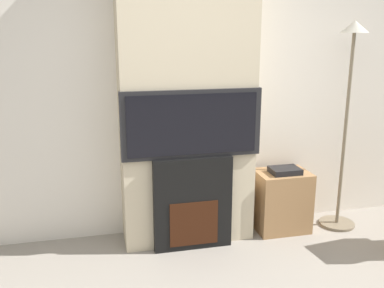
{
  "coord_description": "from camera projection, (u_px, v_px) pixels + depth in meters",
  "views": [
    {
      "loc": [
        -0.75,
        -1.57,
        1.75
      ],
      "look_at": [
        0.0,
        1.62,
        0.89
      ],
      "focal_mm": 40.0,
      "sensor_mm": 36.0,
      "label": 1
    }
  ],
  "objects": [
    {
      "name": "fireplace",
      "position": [
        192.0,
        203.0,
        3.52
      ],
      "size": [
        0.65,
        0.15,
        0.78
      ],
      "color": "black",
      "rests_on": "ground_plane"
    },
    {
      "name": "media_stand",
      "position": [
        281.0,
        200.0,
        3.87
      ],
      "size": [
        0.47,
        0.35,
        0.6
      ],
      "color": "#997047",
      "rests_on": "ground_plane"
    },
    {
      "name": "chimney_breast",
      "position": [
        187.0,
        84.0,
        3.46
      ],
      "size": [
        1.1,
        0.38,
        2.7
      ],
      "color": "beige",
      "rests_on": "ground_plane"
    },
    {
      "name": "television",
      "position": [
        192.0,
        124.0,
        3.35
      ],
      "size": [
        1.12,
        0.07,
        0.54
      ],
      "color": "black",
      "rests_on": "fireplace"
    },
    {
      "name": "floor_lamp",
      "position": [
        348.0,
        101.0,
        3.72
      ],
      "size": [
        0.32,
        0.32,
        1.85
      ],
      "color": "#726651",
      "rests_on": "ground_plane"
    },
    {
      "name": "wall_back",
      "position": [
        181.0,
        81.0,
        3.66
      ],
      "size": [
        6.0,
        0.06,
        2.7
      ],
      "color": "silver",
      "rests_on": "ground_plane"
    }
  ]
}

